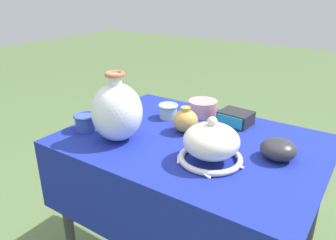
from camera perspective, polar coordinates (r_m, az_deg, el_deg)
display_table at (r=1.38m, az=3.79°, el=-6.78°), size 1.05×0.76×0.75m
vase_tall_bulbous at (r=1.32m, az=-8.86°, el=1.48°), size 0.20×0.20×0.28m
vase_dome_bell at (r=1.17m, az=7.52°, el=-4.17°), size 0.24×0.25×0.18m
mosaic_tile_box at (r=1.52m, az=11.69°, el=0.36°), size 0.15×0.13×0.06m
cup_wide_cobalt at (r=1.47m, az=-14.15°, el=-0.22°), size 0.10×0.10×0.07m
pot_squat_rose at (r=1.60m, az=6.05°, el=2.11°), size 0.14×0.14×0.07m
bowl_shallow_charcoal at (r=1.26m, az=18.66°, el=-4.84°), size 0.13×0.13×0.07m
jar_round_ochre at (r=1.40m, az=3.05°, el=-0.11°), size 0.11×0.11×0.11m
cup_wide_celadon at (r=1.56m, az=0.04°, el=1.70°), size 0.10×0.10×0.07m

